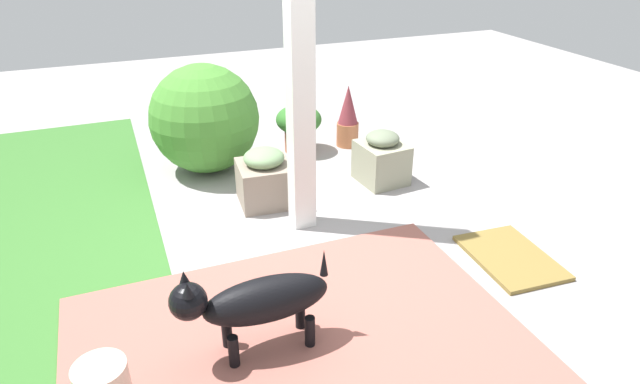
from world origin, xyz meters
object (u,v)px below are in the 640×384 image
at_px(porch_pillar, 299,56).
at_px(stone_planter_nearest, 382,159).
at_px(dog, 256,301).
at_px(terracotta_pot_spiky, 348,117).
at_px(doormat, 510,257).
at_px(terracotta_pot_broad, 299,125).
at_px(round_shrub, 205,119).
at_px(stone_planter_mid, 265,178).

distance_m(porch_pillar, stone_planter_nearest, 1.41).
height_order(porch_pillar, dog, porch_pillar).
distance_m(stone_planter_nearest, terracotta_pot_spiky, 0.85).
height_order(terracotta_pot_spiky, doormat, terracotta_pot_spiky).
relative_size(terracotta_pot_spiky, terracotta_pot_broad, 1.35).
xyz_separation_m(stone_planter_nearest, round_shrub, (0.80, 1.31, 0.26)).
distance_m(terracotta_pot_spiky, dog, 2.92).
bearing_deg(stone_planter_mid, terracotta_pot_spiky, -51.98).
bearing_deg(stone_planter_mid, porch_pillar, -159.67).
height_order(round_shrub, dog, round_shrub).
bearing_deg(stone_planter_mid, terracotta_pot_broad, -33.95).
relative_size(round_shrub, doormat, 1.39).
height_order(round_shrub, terracotta_pot_spiky, round_shrub).
bearing_deg(terracotta_pot_broad, porch_pillar, 161.16).
distance_m(stone_planter_mid, terracotta_pot_broad, 1.08).
bearing_deg(terracotta_pot_broad, round_shrub, 95.60).
bearing_deg(porch_pillar, terracotta_pot_spiky, -36.41).
relative_size(stone_planter_mid, dog, 0.56).
height_order(stone_planter_nearest, terracotta_pot_spiky, terracotta_pot_spiky).
xyz_separation_m(porch_pillar, stone_planter_nearest, (0.42, -0.87, -1.03)).
xyz_separation_m(stone_planter_mid, round_shrub, (0.81, 0.29, 0.26)).
xyz_separation_m(round_shrub, doormat, (-2.19, -1.57, -0.46)).
relative_size(stone_planter_nearest, doormat, 0.67).
xyz_separation_m(stone_planter_nearest, terracotta_pot_broad, (0.89, 0.42, 0.06)).
bearing_deg(round_shrub, dog, 174.62).
relative_size(round_shrub, terracotta_pot_broad, 2.10).
xyz_separation_m(stone_planter_mid, doormat, (-1.38, -1.28, -0.19)).
height_order(round_shrub, terracotta_pot_broad, round_shrub).
distance_m(round_shrub, doormat, 2.73).
relative_size(stone_planter_mid, terracotta_pot_broad, 1.01).
distance_m(stone_planter_mid, doormat, 1.89).
height_order(stone_planter_nearest, doormat, stone_planter_nearest).
bearing_deg(porch_pillar, doormat, -130.58).
bearing_deg(porch_pillar, terracotta_pot_broad, -18.84).
bearing_deg(doormat, stone_planter_nearest, 10.41).
relative_size(terracotta_pot_spiky, doormat, 0.90).
bearing_deg(dog, terracotta_pot_broad, -24.26).
distance_m(terracotta_pot_spiky, terracotta_pot_broad, 0.49).
xyz_separation_m(terracotta_pot_spiky, dog, (-2.44, 1.61, 0.03)).
xyz_separation_m(stone_planter_mid, terracotta_pot_spiky, (0.85, -1.09, 0.08)).
relative_size(stone_planter_nearest, round_shrub, 0.48).
bearing_deg(porch_pillar, stone_planter_mid, 20.33).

